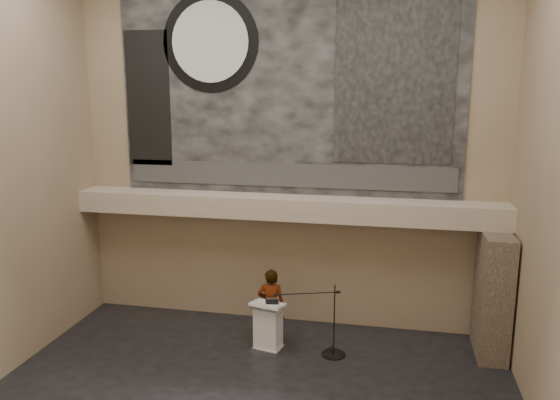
# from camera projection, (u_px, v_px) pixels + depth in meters

# --- Properties ---
(wall_back) EXTENTS (10.00, 0.02, 8.50)m
(wall_back) POSITION_uv_depth(u_px,v_px,m) (287.00, 149.00, 12.77)
(wall_back) COLOR #897257
(wall_back) RESTS_ON floor
(wall_front) EXTENTS (10.00, 0.02, 8.50)m
(wall_front) POSITION_uv_depth(u_px,v_px,m) (124.00, 243.00, 5.10)
(wall_front) COLOR #897257
(wall_front) RESTS_ON floor
(soffit) EXTENTS (10.00, 0.80, 0.50)m
(soffit) POSITION_uv_depth(u_px,v_px,m) (283.00, 207.00, 12.65)
(soffit) COLOR tan
(soffit) RESTS_ON wall_back
(sprinkler_left) EXTENTS (0.04, 0.04, 0.06)m
(sprinkler_left) POSITION_uv_depth(u_px,v_px,m) (217.00, 216.00, 12.98)
(sprinkler_left) COLOR #B2893D
(sprinkler_left) RESTS_ON soffit
(sprinkler_right) EXTENTS (0.04, 0.04, 0.06)m
(sprinkler_right) POSITION_uv_depth(u_px,v_px,m) (366.00, 223.00, 12.28)
(sprinkler_right) COLOR #B2893D
(sprinkler_right) RESTS_ON soffit
(banner) EXTENTS (8.00, 0.05, 5.00)m
(banner) POSITION_uv_depth(u_px,v_px,m) (287.00, 86.00, 12.45)
(banner) COLOR black
(banner) RESTS_ON wall_back
(banner_text_strip) EXTENTS (7.76, 0.02, 0.55)m
(banner_text_strip) POSITION_uv_depth(u_px,v_px,m) (286.00, 175.00, 12.82)
(banner_text_strip) COLOR #303030
(banner_text_strip) RESTS_ON banner
(banner_clock_rim) EXTENTS (2.30, 0.02, 2.30)m
(banner_clock_rim) POSITION_uv_depth(u_px,v_px,m) (210.00, 42.00, 12.56)
(banner_clock_rim) COLOR black
(banner_clock_rim) RESTS_ON banner
(banner_clock_face) EXTENTS (1.84, 0.02, 1.84)m
(banner_clock_face) POSITION_uv_depth(u_px,v_px,m) (210.00, 42.00, 12.54)
(banner_clock_face) COLOR silver
(banner_clock_face) RESTS_ON banner
(banner_building_print) EXTENTS (2.60, 0.02, 3.60)m
(banner_building_print) POSITION_uv_depth(u_px,v_px,m) (394.00, 82.00, 11.91)
(banner_building_print) COLOR black
(banner_building_print) RESTS_ON banner
(banner_brick_print) EXTENTS (1.10, 0.02, 3.20)m
(banner_brick_print) POSITION_uv_depth(u_px,v_px,m) (148.00, 99.00, 13.14)
(banner_brick_print) COLOR black
(banner_brick_print) RESTS_ON banner
(stone_pier) EXTENTS (0.60, 1.40, 2.70)m
(stone_pier) POSITION_uv_depth(u_px,v_px,m) (493.00, 294.00, 11.62)
(stone_pier) COLOR #46372B
(stone_pier) RESTS_ON floor
(lectern) EXTENTS (0.80, 0.65, 1.13)m
(lectern) POSITION_uv_depth(u_px,v_px,m) (268.00, 326.00, 11.92)
(lectern) COLOR silver
(lectern) RESTS_ON floor
(binder) EXTENTS (0.32, 0.29, 0.04)m
(binder) POSITION_uv_depth(u_px,v_px,m) (272.00, 302.00, 11.81)
(binder) COLOR black
(binder) RESTS_ON lectern
(papers) EXTENTS (0.25, 0.32, 0.00)m
(papers) POSITION_uv_depth(u_px,v_px,m) (262.00, 302.00, 11.84)
(papers) COLOR silver
(papers) RESTS_ON lectern
(speaker_person) EXTENTS (0.64, 0.43, 1.71)m
(speaker_person) POSITION_uv_depth(u_px,v_px,m) (271.00, 306.00, 12.28)
(speaker_person) COLOR white
(speaker_person) RESTS_ON floor
(mic_stand) EXTENTS (1.49, 0.68, 1.60)m
(mic_stand) POSITION_uv_depth(u_px,v_px,m) (331.00, 345.00, 11.75)
(mic_stand) COLOR black
(mic_stand) RESTS_ON floor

